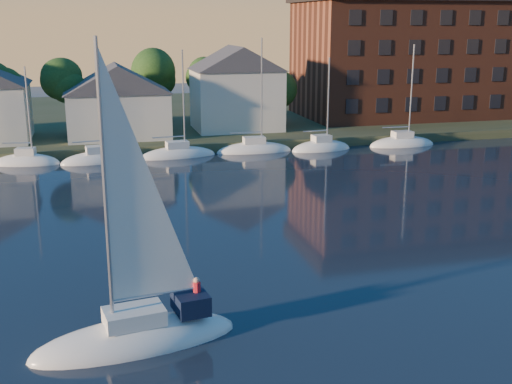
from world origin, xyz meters
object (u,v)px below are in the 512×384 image
object	(u,v)px
clubhouse_centre	(118,100)
clubhouse_east	(236,87)
hero_sailboat	(138,331)
condo_block	(413,50)

from	to	relation	value
clubhouse_centre	clubhouse_east	bearing A→B (deg)	8.13
hero_sailboat	clubhouse_centre	bearing A→B (deg)	-100.57
clubhouse_centre	condo_block	size ratio (longest dim) A/B	0.37
clubhouse_centre	condo_block	xyz separation A→B (m)	(40.00, 7.95, 4.66)
clubhouse_centre	clubhouse_east	xyz separation A→B (m)	(14.00, 2.00, 0.87)
clubhouse_centre	hero_sailboat	xyz separation A→B (m)	(-1.66, -47.12, -4.54)
clubhouse_east	condo_block	xyz separation A→B (m)	(26.00, 5.95, 3.79)
clubhouse_east	hero_sailboat	world-z (taller)	hero_sailboat
clubhouse_east	hero_sailboat	distance (m)	51.84
clubhouse_centre	clubhouse_east	size ratio (longest dim) A/B	1.10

